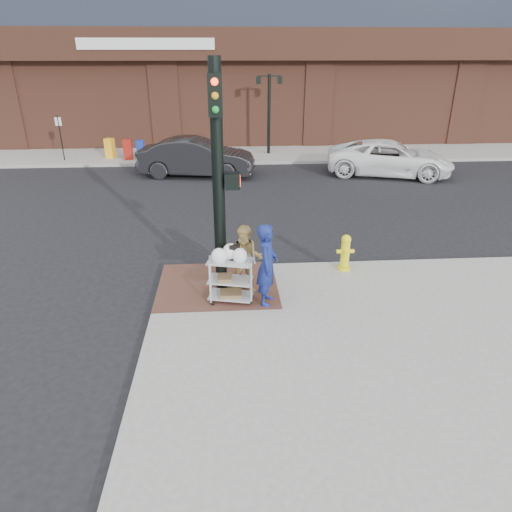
{
  "coord_description": "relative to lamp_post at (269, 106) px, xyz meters",
  "views": [
    {
      "loc": [
        -0.33,
        -8.72,
        5.23
      ],
      "look_at": [
        0.26,
        0.08,
        1.25
      ],
      "focal_mm": 32.0,
      "sensor_mm": 36.0,
      "label": 1
    }
  ],
  "objects": [
    {
      "name": "traffic_signal_pole",
      "position": [
        -2.48,
        -15.23,
        0.21
      ],
      "size": [
        0.61,
        0.51,
        5.0
      ],
      "color": "black",
      "rests_on": "sidewalk_near"
    },
    {
      "name": "ground",
      "position": [
        -2.0,
        -16.0,
        -2.62
      ],
      "size": [
        220.0,
        220.0,
        0.0
      ],
      "primitive_type": "plane",
      "color": "black",
      "rests_on": "ground"
    },
    {
      "name": "brick_curb_ramp",
      "position": [
        -2.6,
        -15.1,
        -2.46
      ],
      "size": [
        2.8,
        2.4,
        0.01
      ],
      "primitive_type": "cube",
      "color": "brown",
      "rests_on": "sidewalk_near"
    },
    {
      "name": "newsbox_blue",
      "position": [
        -6.72,
        -0.62,
        -2.03
      ],
      "size": [
        0.37,
        0.34,
        0.88
      ],
      "primitive_type": "cube",
      "rotation": [
        0.0,
        0.0,
        -0.0
      ],
      "color": "#1932A7",
      "rests_on": "sidewalk_far"
    },
    {
      "name": "sidewalk_far",
      "position": [
        10.5,
        16.0,
        -2.54
      ],
      "size": [
        65.0,
        36.0,
        0.15
      ],
      "primitive_type": "cube",
      "color": "gray",
      "rests_on": "ground"
    },
    {
      "name": "minivan_white",
      "position": [
        5.11,
        -4.48,
        -1.85
      ],
      "size": [
        6.06,
        4.05,
        1.54
      ],
      "primitive_type": "imported",
      "rotation": [
        0.0,
        0.0,
        1.28
      ],
      "color": "white",
      "rests_on": "ground"
    },
    {
      "name": "fire_hydrant",
      "position": [
        0.6,
        -14.45,
        -1.99
      ],
      "size": [
        0.44,
        0.31,
        0.94
      ],
      "color": "yellow",
      "rests_on": "sidewalk_near"
    },
    {
      "name": "woman_blue",
      "position": [
        -1.51,
        -15.98,
        -1.55
      ],
      "size": [
        0.58,
        0.75,
        1.83
      ],
      "primitive_type": "imported",
      "rotation": [
        0.0,
        0.0,
        1.34
      ],
      "color": "navy",
      "rests_on": "sidewalk_near"
    },
    {
      "name": "newsbox_red",
      "position": [
        -7.27,
        -1.05,
        -1.97
      ],
      "size": [
        0.44,
        0.4,
        1.0
      ],
      "primitive_type": "cube",
      "rotation": [
        0.0,
        0.0,
        0.04
      ],
      "color": "#A11C12",
      "rests_on": "sidewalk_far"
    },
    {
      "name": "parking_sign",
      "position": [
        -10.5,
        -1.0,
        -1.37
      ],
      "size": [
        0.05,
        0.05,
        2.2
      ],
      "primitive_type": "cylinder",
      "color": "black",
      "rests_on": "sidewalk_far"
    },
    {
      "name": "sedan_dark",
      "position": [
        -3.64,
        -4.07,
        -1.77
      ],
      "size": [
        5.35,
        2.56,
        1.69
      ],
      "primitive_type": "imported",
      "rotation": [
        0.0,
        0.0,
        1.42
      ],
      "color": "black",
      "rests_on": "ground"
    },
    {
      "name": "pedestrian_tan",
      "position": [
        -1.93,
        -15.44,
        -1.67
      ],
      "size": [
        0.81,
        0.64,
        1.6
      ],
      "primitive_type": "imported",
      "rotation": [
        0.0,
        0.0,
        -0.05
      ],
      "color": "tan",
      "rests_on": "sidewalk_near"
    },
    {
      "name": "lamp_post",
      "position": [
        0.0,
        0.0,
        0.0
      ],
      "size": [
        1.32,
        0.22,
        4.0
      ],
      "color": "black",
      "rests_on": "sidewalk_far"
    },
    {
      "name": "utility_cart",
      "position": [
        -2.3,
        -15.83,
        -1.87
      ],
      "size": [
        1.04,
        0.72,
        1.31
      ],
      "color": "#ACADB2",
      "rests_on": "sidewalk_near"
    },
    {
      "name": "newsbox_yellow",
      "position": [
        -8.25,
        -0.64,
        -1.97
      ],
      "size": [
        0.51,
        0.48,
        0.99
      ],
      "primitive_type": "cube",
      "rotation": [
        0.0,
        0.0,
        -0.29
      ],
      "color": "yellow",
      "rests_on": "sidewalk_far"
    }
  ]
}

